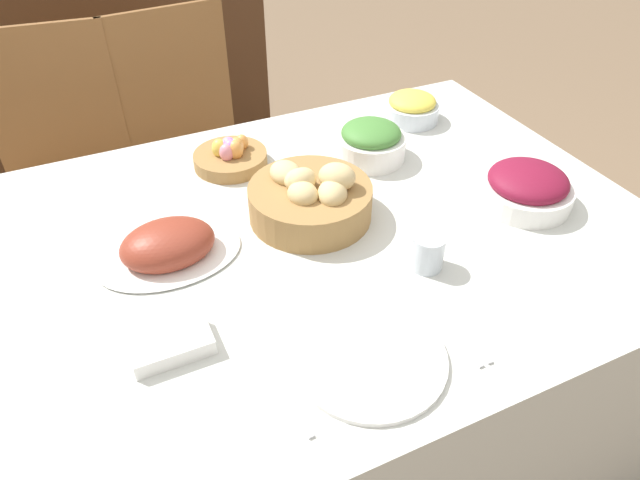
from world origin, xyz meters
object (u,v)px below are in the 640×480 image
object	(u,v)px
chair_far_center	(193,151)
fork	(285,391)
chair_far_left	(71,177)
bread_basket	(311,198)
drinking_cup	(428,252)
butter_dish	(171,344)
green_salad_bowl	(371,142)
ham_platter	(168,246)
egg_basket	(231,156)
spoon	(460,324)
knife	(446,330)
dinner_plate	(370,358)
sideboard	(91,82)
pineapple_bowl	(412,108)
beet_salad_bowl	(527,187)

from	to	relation	value
chair_far_center	fork	distance (m)	1.32
chair_far_left	bread_basket	distance (m)	1.05
drinking_cup	butter_dish	world-z (taller)	drinking_cup
bread_basket	fork	world-z (taller)	bread_basket
green_salad_bowl	drinking_cup	size ratio (longest dim) A/B	2.38
ham_platter	butter_dish	size ratio (longest dim) A/B	2.16
egg_basket	spoon	distance (m)	0.74
chair_far_center	butter_dish	bearing A→B (deg)	-110.57
knife	green_salad_bowl	bearing A→B (deg)	70.82
dinner_plate	butter_dish	xyz separation A→B (m)	(-0.30, 0.17, 0.01)
green_salad_bowl	fork	distance (m)	0.77
dinner_plate	drinking_cup	distance (m)	0.28
bread_basket	dinner_plate	xyz separation A→B (m)	(-0.08, -0.42, -0.05)
sideboard	dinner_plate	distance (m)	2.15
chair_far_left	pineapple_bowl	size ratio (longest dim) A/B	6.17
sideboard	spoon	xyz separation A→B (m)	(0.44, -2.12, 0.28)
egg_basket	beet_salad_bowl	world-z (taller)	beet_salad_bowl
sideboard	beet_salad_bowl	bearing A→B (deg)	-66.59
green_salad_bowl	spoon	distance (m)	0.61
ham_platter	fork	world-z (taller)	ham_platter
chair_far_left	butter_dish	size ratio (longest dim) A/B	7.08
beet_salad_bowl	chair_far_left	bearing A→B (deg)	133.53
fork	spoon	size ratio (longest dim) A/B	1.00
sideboard	spoon	size ratio (longest dim) A/B	7.94
bread_basket	ham_platter	xyz separation A→B (m)	(-0.33, -0.01, -0.02)
sideboard	chair_far_center	bearing A→B (deg)	-73.49
bread_basket	pineapple_bowl	size ratio (longest dim) A/B	1.74
egg_basket	dinner_plate	distance (m)	0.71
egg_basket	ham_platter	xyz separation A→B (m)	(-0.23, -0.30, -0.00)
ham_platter	pineapple_bowl	distance (m)	0.85
chair_far_left	ham_platter	world-z (taller)	chair_far_left
chair_far_left	drinking_cup	distance (m)	1.33
pineapple_bowl	beet_salad_bowl	bearing A→B (deg)	-88.08
fork	bread_basket	bearing A→B (deg)	57.28
spoon	butter_dish	distance (m)	0.52
spoon	butter_dish	world-z (taller)	butter_dish
spoon	drinking_cup	size ratio (longest dim) A/B	2.52
pineapple_bowl	fork	bearing A→B (deg)	-133.63
sideboard	spoon	bearing A→B (deg)	-78.34
knife	spoon	size ratio (longest dim) A/B	1.00
green_salad_bowl	bread_basket	bearing A→B (deg)	-145.47
sideboard	egg_basket	world-z (taller)	sideboard
pineapple_bowl	green_salad_bowl	size ratio (longest dim) A/B	0.88
green_salad_bowl	fork	size ratio (longest dim) A/B	0.94
pineapple_bowl	chair_far_left	bearing A→B (deg)	149.95
dinner_plate	spoon	distance (m)	0.19
chair_far_left	sideboard	distance (m)	0.85
beet_salad_bowl	drinking_cup	xyz separation A→B (m)	(-0.33, -0.09, -0.00)
chair_far_center	dinner_plate	xyz separation A→B (m)	(0.00, -1.29, 0.27)
green_salad_bowl	spoon	size ratio (longest dim) A/B	0.94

